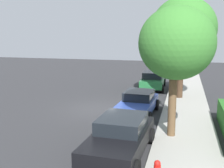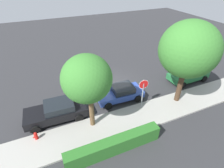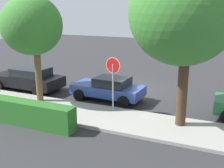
{
  "view_description": "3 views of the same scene",
  "coord_description": "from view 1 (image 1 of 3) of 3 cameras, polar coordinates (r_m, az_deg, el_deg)",
  "views": [
    {
      "loc": [
        15.77,
        4.89,
        4.59
      ],
      "look_at": [
        -0.48,
        0.65,
        1.49
      ],
      "focal_mm": 45.0,
      "sensor_mm": 36.0,
      "label": 1
    },
    {
      "loc": [
        6.04,
        13.27,
        9.73
      ],
      "look_at": [
        0.78,
        1.09,
        0.82
      ],
      "focal_mm": 28.0,
      "sensor_mm": 36.0,
      "label": 2
    },
    {
      "loc": [
        -5.66,
        16.11,
        5.03
      ],
      "look_at": [
        0.65,
        1.83,
        0.76
      ],
      "focal_mm": 45.0,
      "sensor_mm": 36.0,
      "label": 3
    }
  ],
  "objects": [
    {
      "name": "ground_plane",
      "position": [
        17.13,
        -2.52,
        -5.09
      ],
      "size": [
        60.0,
        60.0,
        0.0
      ],
      "primitive_type": "plane",
      "color": "#2D2D30"
    },
    {
      "name": "sidewalk_curb",
      "position": [
        16.4,
        14.81,
        -5.89
      ],
      "size": [
        32.0,
        2.66,
        0.14
      ],
      "primitive_type": "cube",
      "color": "#9E9B93",
      "rests_on": "ground_plane"
    },
    {
      "name": "stop_sign",
      "position": [
        16.46,
        12.16,
        0.83
      ],
      "size": [
        0.76,
        0.11,
        2.78
      ],
      "color": "gray",
      "rests_on": "ground_plane"
    },
    {
      "name": "parked_car_blue",
      "position": [
        15.87,
        5.31,
        -3.84
      ],
      "size": [
        4.06,
        2.09,
        1.32
      ],
      "color": "#2D479E",
      "rests_on": "ground_plane"
    },
    {
      "name": "parked_car_black",
      "position": [
        10.74,
        1.73,
        -10.55
      ],
      "size": [
        4.56,
        2.24,
        1.44
      ],
      "color": "black",
      "rests_on": "ground_plane"
    },
    {
      "name": "parked_car_green",
      "position": [
        23.25,
        8.28,
        0.81
      ],
      "size": [
        4.16,
        2.03,
        1.43
      ],
      "color": "#236B38",
      "rests_on": "ground_plane"
    },
    {
      "name": "street_tree_near_corner",
      "position": [
        11.87,
        12.98,
        7.96
      ],
      "size": [
        3.13,
        3.13,
        5.67
      ],
      "color": "brown",
      "rests_on": "ground_plane"
    },
    {
      "name": "street_tree_mid_block",
      "position": [
        19.41,
        14.31,
        10.78
      ],
      "size": [
        4.29,
        4.29,
        6.91
      ],
      "color": "#422D1E",
      "rests_on": "ground_plane"
    }
  ]
}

